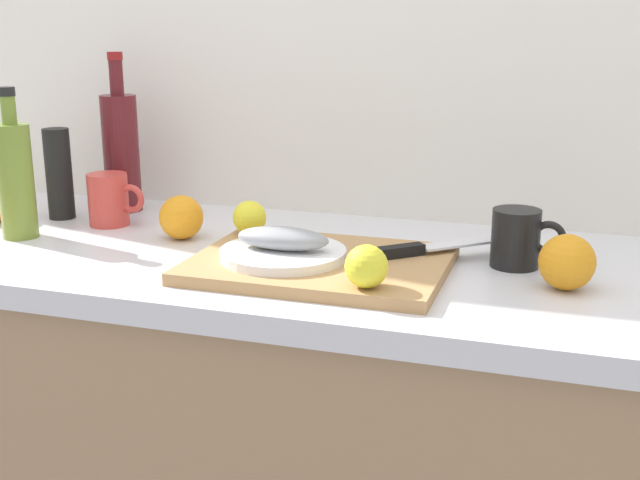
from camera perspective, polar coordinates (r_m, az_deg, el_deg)
back_wall at (r=1.63m, az=2.11°, el=14.09°), size 3.20×0.05×2.50m
cutting_board at (r=1.28m, az=0.00°, el=-1.73°), size 0.40×0.30×0.02m
white_plate at (r=1.27m, az=-2.65°, el=-0.98°), size 0.20×0.20×0.01m
fish_fillet at (r=1.27m, az=-2.67°, el=0.12°), size 0.15×0.06×0.04m
chef_knife at (r=1.31m, az=7.23°, el=-0.60°), size 0.23×0.22×0.02m
lemon_0 at (r=1.42m, az=-5.05°, el=1.61°), size 0.06×0.06×0.06m
lemon_1 at (r=1.13m, az=3.33°, el=-1.89°), size 0.06×0.06×0.06m
olive_oil_bottle at (r=1.55m, az=-20.90°, el=4.16°), size 0.06×0.06×0.27m
wine_bottle at (r=1.71m, az=-14.01°, el=6.26°), size 0.07×0.07×0.33m
coffee_mug_0 at (r=1.33m, az=13.91°, el=0.13°), size 0.12×0.08×0.09m
coffee_mug_1 at (r=1.61m, az=-14.78°, el=2.81°), size 0.12×0.08×0.10m
orange_1 at (r=1.23m, az=17.21°, el=-1.52°), size 0.08×0.08×0.08m
orange_3 at (r=1.48m, az=-9.87°, el=1.61°), size 0.08×0.08×0.08m
pepper_mill at (r=1.69m, az=-18.13°, el=4.51°), size 0.05×0.05×0.18m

